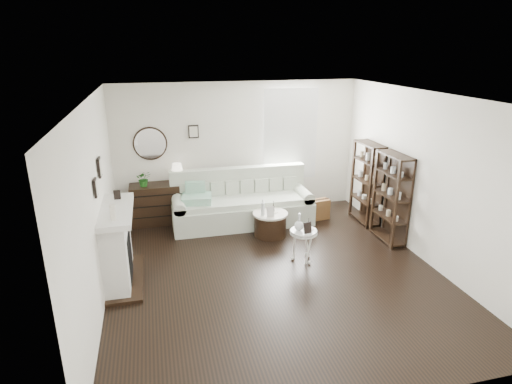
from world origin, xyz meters
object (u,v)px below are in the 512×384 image
object	(u,v)px
dresser	(162,203)
pedestal_table	(304,233)
sofa	(241,205)
drum_table	(270,224)

from	to	relation	value
dresser	pedestal_table	world-z (taller)	dresser
sofa	drum_table	size ratio (longest dim) A/B	4.22
dresser	drum_table	world-z (taller)	dresser
drum_table	sofa	bearing A→B (deg)	116.82
sofa	dresser	bearing A→B (deg)	165.94
sofa	drum_table	distance (m)	0.86
drum_table	pedestal_table	distance (m)	1.13
drum_table	pedestal_table	xyz separation A→B (m)	(0.26, -1.07, 0.26)
dresser	pedestal_table	distance (m)	3.11
sofa	pedestal_table	bearing A→B (deg)	-70.50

